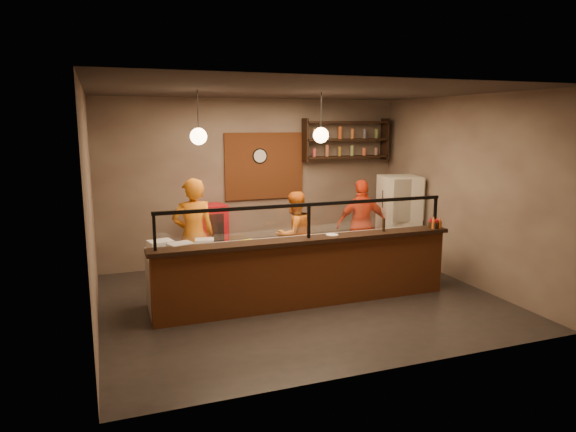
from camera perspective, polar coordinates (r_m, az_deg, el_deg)
name	(u,v)px	position (r m, az deg, el deg)	size (l,w,h in m)	color
floor	(301,299)	(8.18, 1.44, -9.25)	(6.00, 6.00, 0.00)	black
ceiling	(302,91)	(7.72, 1.55, 13.73)	(6.00, 6.00, 0.00)	#332B27
wall_back	(254,181)	(10.14, -3.75, 3.85)	(6.00, 6.00, 0.00)	#7D6D5B
wall_left	(90,211)	(7.25, -21.11, 0.56)	(5.00, 5.00, 0.00)	#7D6D5B
wall_right	(464,190)	(9.32, 18.92, 2.74)	(5.00, 5.00, 0.00)	#7D6D5B
wall_front	(388,231)	(5.58, 11.02, -1.70)	(6.00, 6.00, 0.00)	#7D6D5B
brick_patch	(264,166)	(10.14, -2.63, 5.57)	(1.60, 0.04, 1.30)	brown
service_counter	(308,274)	(7.76, 2.28, -6.47)	(4.60, 0.25, 1.00)	brown
counter_ledge	(309,240)	(7.62, 2.31, -2.66)	(4.70, 0.37, 0.06)	black
worktop_cabinet	(296,270)	(8.23, 0.94, -6.03)	(4.60, 0.75, 0.85)	gray
worktop	(296,243)	(8.11, 0.95, -2.98)	(4.60, 0.75, 0.05)	silver
sneeze_guard	(309,217)	(7.56, 2.33, -0.14)	(4.50, 0.05, 0.52)	white
wall_shelving	(346,140)	(10.61, 6.48, 8.43)	(1.84, 0.28, 0.85)	black
wall_clock	(260,156)	(10.08, -3.17, 6.68)	(0.30, 0.30, 0.04)	black
pendant_left	(199,136)	(7.48, -9.91, 8.72)	(0.24, 0.24, 0.77)	black
pendant_right	(321,135)	(8.05, 3.67, 8.96)	(0.24, 0.24, 0.77)	black
cook_left	(194,235)	(8.46, -10.44, -2.14)	(0.68, 0.45, 1.88)	#C66912
cook_mid	(294,235)	(9.14, 0.71, -2.09)	(0.75, 0.59, 1.55)	orange
cook_right	(362,224)	(9.81, 8.21, -0.91)	(0.99, 0.41, 1.69)	red
fridge	(398,220)	(10.29, 12.17, -0.41)	(0.72, 0.67, 1.73)	beige
red_cooler	(211,237)	(9.74, -8.51, -2.36)	(0.53, 0.49, 1.24)	#B90C15
pizza_dough	(297,239)	(8.21, 0.95, -2.60)	(0.45, 0.45, 0.01)	beige
prep_tub_a	(161,246)	(7.65, -13.98, -3.28)	(0.33, 0.27, 0.17)	white
prep_tub_b	(205,243)	(7.75, -9.26, -3.03)	(0.28, 0.22, 0.14)	silver
prep_tub_c	(181,249)	(7.44, -11.83, -3.58)	(0.33, 0.26, 0.17)	silver
rolling_pin	(243,242)	(7.99, -5.00, -2.85)	(0.05, 0.05, 0.31)	yellow
condiment_caddy	(435,225)	(8.65, 16.01, -0.97)	(0.17, 0.13, 0.10)	black
pepper_mill	(384,225)	(8.18, 10.59, -0.98)	(0.05, 0.05, 0.21)	black
small_plate	(332,235)	(7.81, 4.93, -2.10)	(0.18, 0.18, 0.01)	silver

